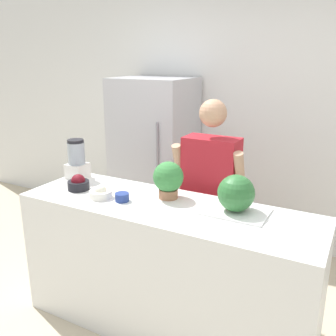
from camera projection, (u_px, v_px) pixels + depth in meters
wall_back at (244, 117)px, 3.77m from camera, size 8.00×0.06×2.60m
counter_island at (166, 268)px, 2.62m from camera, size 2.05×0.64×0.94m
refrigerator at (155, 159)px, 3.96m from camera, size 0.77×0.68×1.69m
person at (210, 199)px, 2.94m from camera, size 0.56×0.26×1.59m
cutting_board at (235, 211)px, 2.37m from camera, size 0.41×0.30×0.01m
watermelon at (236, 193)px, 2.33m from camera, size 0.23×0.23×0.23m
bowl_cherries at (78, 184)px, 2.76m from camera, size 0.16×0.16×0.12m
bowl_cream at (101, 193)px, 2.61m from camera, size 0.16×0.16×0.09m
bowl_small_blue at (122, 197)px, 2.55m from camera, size 0.10×0.10×0.06m
blender at (77, 160)px, 3.00m from camera, size 0.15×0.15×0.32m
potted_plant at (168, 179)px, 2.57m from camera, size 0.21×0.21×0.26m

